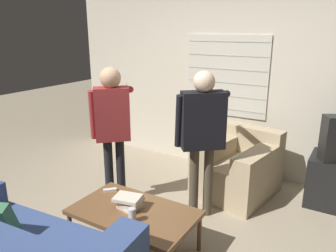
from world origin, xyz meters
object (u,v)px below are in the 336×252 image
at_px(person_left_standing, 112,120).
at_px(spare_remote, 110,190).
at_px(person_right_standing, 202,127).
at_px(armchair_beige, 238,168).
at_px(coffee_table, 134,214).
at_px(soda_can, 132,215).
at_px(book_stack, 129,202).

bearing_deg(person_left_standing, spare_remote, -98.19).
bearing_deg(person_left_standing, person_right_standing, -27.16).
xyz_separation_m(armchair_beige, coffee_table, (-0.43, -1.56, 0.04)).
bearing_deg(person_left_standing, armchair_beige, -2.55).
distance_m(soda_can, spare_remote, 0.61).
distance_m(armchair_beige, book_stack, 1.62).
height_order(coffee_table, person_left_standing, person_left_standing).
relative_size(armchair_beige, person_left_standing, 0.66).
relative_size(coffee_table, person_right_standing, 0.70).
xyz_separation_m(armchair_beige, spare_remote, (-0.86, -1.38, 0.09)).
height_order(armchair_beige, spare_remote, armchair_beige).
xyz_separation_m(coffee_table, person_left_standing, (-0.71, 0.59, 0.64)).
distance_m(armchair_beige, spare_remote, 1.63).
relative_size(soda_can, spare_remote, 1.03).
bearing_deg(book_stack, spare_remote, 156.70).
distance_m(person_right_standing, book_stack, 1.05).
bearing_deg(spare_remote, soda_can, 11.86).
relative_size(person_left_standing, person_right_standing, 1.00).
distance_m(book_stack, soda_can, 0.22).
bearing_deg(book_stack, person_left_standing, 138.64).
height_order(armchair_beige, coffee_table, armchair_beige).
height_order(person_right_standing, spare_remote, person_right_standing).
distance_m(person_right_standing, soda_can, 1.15).
bearing_deg(spare_remote, person_left_standing, 167.73).
xyz_separation_m(coffee_table, soda_can, (0.10, -0.15, 0.10)).
bearing_deg(armchair_beige, person_left_standing, 49.97).
bearing_deg(spare_remote, coffee_table, 21.34).
xyz_separation_m(armchair_beige, person_right_standing, (-0.18, -0.70, 0.68)).
bearing_deg(spare_remote, armchair_beige, 101.46).
xyz_separation_m(soda_can, spare_remote, (-0.52, 0.32, -0.05)).
bearing_deg(soda_can, book_stack, 133.76).
bearing_deg(book_stack, coffee_table, -12.78).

